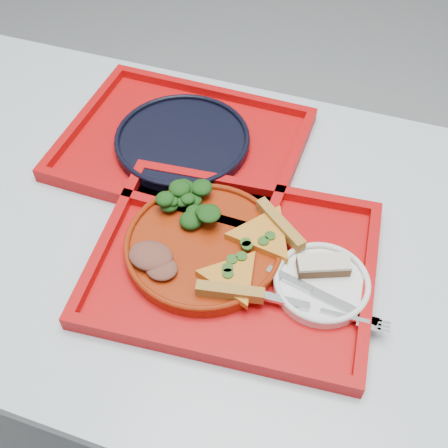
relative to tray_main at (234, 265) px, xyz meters
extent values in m
plane|color=#999CA2|center=(0.01, 0.07, -0.76)|extent=(10.00, 10.00, 0.00)
cube|color=silver|center=(0.01, 0.07, -0.02)|extent=(1.60, 0.80, 0.03)
cylinder|color=gray|center=(-0.71, 0.39, -0.40)|extent=(0.05, 0.05, 0.72)
cube|color=#B4090A|center=(0.00, 0.00, 0.00)|extent=(0.48, 0.39, 0.01)
cube|color=#B4090A|center=(-0.18, 0.24, 0.00)|extent=(0.46, 0.36, 0.01)
cylinder|color=maroon|center=(-0.05, 0.01, 0.02)|extent=(0.26, 0.26, 0.02)
cylinder|color=white|center=(0.14, 0.00, 0.01)|extent=(0.15, 0.15, 0.01)
cylinder|color=black|center=(-0.18, 0.24, 0.01)|extent=(0.26, 0.26, 0.02)
ellipsoid|color=black|center=(-0.10, 0.07, 0.05)|extent=(0.09, 0.08, 0.05)
ellipsoid|color=brown|center=(-0.12, -0.05, 0.03)|extent=(0.07, 0.06, 0.02)
cube|color=#472817|center=(0.14, 0.02, 0.03)|extent=(0.09, 0.06, 0.02)
cube|color=beige|center=(0.14, 0.02, 0.04)|extent=(0.09, 0.06, 0.01)
cube|color=silver|center=(0.15, -0.02, 0.02)|extent=(0.18, 0.05, 0.01)
cube|color=silver|center=(0.15, -0.05, 0.02)|extent=(0.19, 0.03, 0.01)
camera|label=1|loc=(0.16, -0.51, 0.75)|focal=45.00mm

